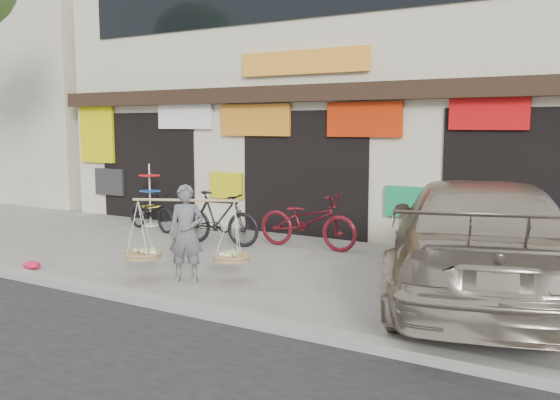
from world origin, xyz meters
The scene contains 11 objects.
ground centered at (0.00, 0.00, 0.00)m, with size 70.00×70.00×0.00m, color gray.
kerb centered at (0.00, -2.00, 0.06)m, with size 70.00×0.25×0.12m, color gray.
shophouse_block centered at (0.00, 6.42, 3.45)m, with size 14.00×6.32×7.00m.
neighbor_west centered at (-13.50, 7.00, 3.00)m, with size 12.00×7.00×6.00m, color beige.
street_vendor centered at (0.27, -0.79, 0.68)m, with size 1.83×1.13×1.49m.
bike_0 centered at (-3.27, 2.27, 0.45)m, with size 0.59×1.70×0.89m, color black.
bike_1 centered at (-0.96, 1.71, 0.54)m, with size 0.51×1.79×1.08m, color black.
bike_2 centered at (0.72, 2.33, 0.54)m, with size 0.72×2.07×1.09m, color #5C0F18.
suv centered at (4.29, 0.57, 0.83)m, with size 3.82×6.14×1.66m.
display_rack centered at (-3.76, 2.75, 0.60)m, with size 0.41×0.41×1.48m.
red_bag centered at (-2.44, -1.52, 0.07)m, with size 0.31×0.25×0.14m, color red.
Camera 1 is at (6.03, -7.72, 2.37)m, focal length 38.00 mm.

